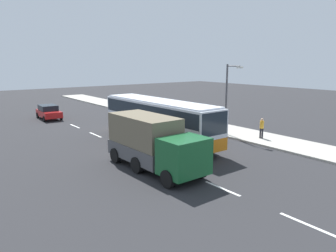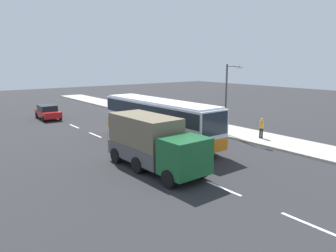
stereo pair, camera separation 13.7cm
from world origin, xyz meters
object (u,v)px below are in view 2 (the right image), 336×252
at_px(coach_bus, 158,117).
at_px(pedestrian_at_crossing, 221,122).
at_px(cargo_truck, 153,142).
at_px(pedestrian_near_curb, 261,127).
at_px(street_lamp, 228,94).
at_px(car_blue_saloon, 135,113).
at_px(car_red_compact, 48,112).

bearing_deg(coach_bus, pedestrian_at_crossing, 82.67).
bearing_deg(cargo_truck, pedestrian_near_curb, 91.62).
distance_m(pedestrian_near_curb, street_lamp, 3.93).
bearing_deg(car_blue_saloon, pedestrian_near_curb, 11.11).
bearing_deg(coach_bus, car_red_compact, -168.60).
relative_size(car_red_compact, pedestrian_at_crossing, 2.73).
height_order(cargo_truck, car_red_compact, cargo_truck).
bearing_deg(pedestrian_near_curb, cargo_truck, -35.44).
relative_size(cargo_truck, car_blue_saloon, 1.75).
height_order(cargo_truck, car_blue_saloon, cargo_truck).
bearing_deg(coach_bus, car_blue_saloon, 157.98).
bearing_deg(cargo_truck, car_red_compact, 177.59).
bearing_deg(car_blue_saloon, cargo_truck, -30.87).
bearing_deg(cargo_truck, coach_bus, 139.86).
xyz_separation_m(car_red_compact, pedestrian_near_curb, (20.72, 10.99, 0.29)).
bearing_deg(car_blue_saloon, coach_bus, -24.30).
distance_m(car_blue_saloon, car_red_compact, 9.90).
bearing_deg(pedestrian_at_crossing, pedestrian_near_curb, 60.32).
distance_m(cargo_truck, car_blue_saloon, 16.65).
bearing_deg(pedestrian_at_crossing, cargo_truck, -23.74).
height_order(coach_bus, pedestrian_at_crossing, coach_bus).
xyz_separation_m(cargo_truck, street_lamp, (-3.38, 10.14, 1.98)).
height_order(car_red_compact, pedestrian_at_crossing, pedestrian_at_crossing).
distance_m(coach_bus, pedestrian_at_crossing, 6.46).
height_order(pedestrian_near_curb, pedestrian_at_crossing, pedestrian_near_curb).
bearing_deg(car_red_compact, pedestrian_near_curb, 30.00).
xyz_separation_m(car_red_compact, pedestrian_at_crossing, (17.12, 9.93, 0.23)).
xyz_separation_m(coach_bus, pedestrian_near_curb, (4.30, 7.39, -1.02)).
bearing_deg(pedestrian_near_curb, coach_bus, -68.79).
distance_m(cargo_truck, pedestrian_near_curb, 11.35).
xyz_separation_m(coach_bus, cargo_truck, (4.92, -3.93, -0.46)).
bearing_deg(cargo_truck, pedestrian_at_crossing, 110.81).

